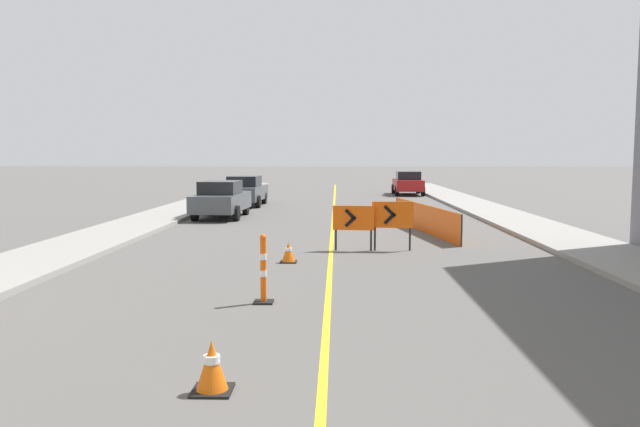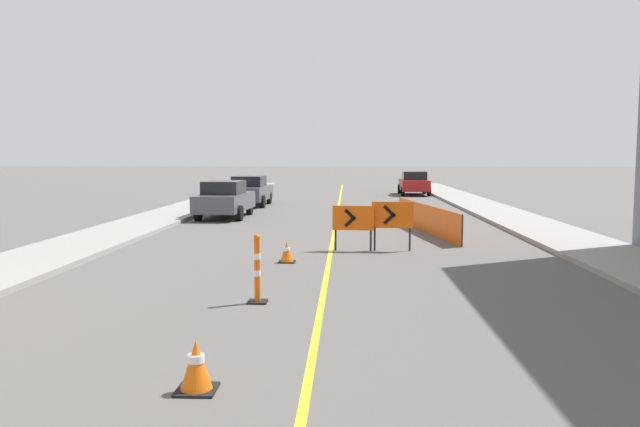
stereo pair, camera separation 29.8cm
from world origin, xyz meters
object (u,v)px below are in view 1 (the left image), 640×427
at_px(traffic_cone_third, 288,252).
at_px(parked_car_curb_mid, 245,191).
at_px(arrow_barricade_secondary, 393,216).
at_px(delineator_post_rear, 263,273).
at_px(parked_car_curb_far, 408,183).
at_px(arrow_barricade_primary, 353,219).
at_px(traffic_cone_second, 212,367).
at_px(parked_car_curb_near, 221,199).

height_order(traffic_cone_third, parked_car_curb_mid, parked_car_curb_mid).
xyz_separation_m(arrow_barricade_secondary, parked_car_curb_mid, (-6.45, 15.32, -0.17)).
bearing_deg(delineator_post_rear, parked_car_curb_far, 78.84).
bearing_deg(arrow_barricade_primary, parked_car_curb_far, 85.43).
distance_m(traffic_cone_second, parked_car_curb_mid, 26.20).
xyz_separation_m(arrow_barricade_primary, arrow_barricade_secondary, (1.10, 0.03, 0.08)).
distance_m(delineator_post_rear, parked_car_curb_far, 31.65).
distance_m(traffic_cone_second, arrow_barricade_primary, 10.79).
relative_size(arrow_barricade_primary, arrow_barricade_secondary, 0.92).
bearing_deg(traffic_cone_second, parked_car_curb_mid, 97.59).
distance_m(traffic_cone_third, arrow_barricade_primary, 2.69).
xyz_separation_m(traffic_cone_second, parked_car_curb_mid, (-3.46, 25.96, 0.50)).
bearing_deg(traffic_cone_third, parked_car_curb_far, 77.35).
xyz_separation_m(arrow_barricade_secondary, parked_car_curb_near, (-6.54, 9.01, -0.17)).
bearing_deg(parked_car_curb_near, arrow_barricade_secondary, -51.24).
height_order(arrow_barricade_primary, parked_car_curb_far, parked_car_curb_far).
height_order(delineator_post_rear, parked_car_curb_near, parked_car_curb_near).
bearing_deg(arrow_barricade_secondary, arrow_barricade_primary, -174.70).
distance_m(delineator_post_rear, parked_car_curb_mid, 21.96).
xyz_separation_m(traffic_cone_third, arrow_barricade_primary, (1.68, 2.00, 0.63)).
distance_m(arrow_barricade_secondary, parked_car_curb_near, 11.13).
distance_m(delineator_post_rear, parked_car_curb_near, 15.78).
relative_size(traffic_cone_second, traffic_cone_third, 1.16).
height_order(traffic_cone_second, parked_car_curb_far, parked_car_curb_far).
xyz_separation_m(traffic_cone_second, parked_car_curb_near, (-3.55, 19.65, 0.50)).
bearing_deg(parked_car_curb_near, delineator_post_rear, -73.90).
bearing_deg(traffic_cone_second, arrow_barricade_secondary, 74.31).
relative_size(traffic_cone_second, arrow_barricade_secondary, 0.43).
distance_m(arrow_barricade_primary, parked_car_curb_near, 10.55).
height_order(traffic_cone_second, parked_car_curb_mid, parked_car_curb_mid).
bearing_deg(arrow_barricade_primary, arrow_barricade_secondary, 7.02).
relative_size(traffic_cone_third, parked_car_curb_near, 0.12).
xyz_separation_m(traffic_cone_third, parked_car_curb_near, (-3.75, 11.04, 0.55)).
height_order(arrow_barricade_secondary, parked_car_curb_mid, parked_car_curb_mid).
relative_size(traffic_cone_second, delineator_post_rear, 0.47).
distance_m(delineator_post_rear, arrow_barricade_primary, 6.57).
relative_size(traffic_cone_third, parked_car_curb_mid, 0.12).
distance_m(traffic_cone_third, parked_car_curb_far, 27.41).
relative_size(arrow_barricade_primary, parked_car_curb_near, 0.29).
bearing_deg(traffic_cone_second, traffic_cone_third, 88.65).
xyz_separation_m(arrow_barricade_primary, parked_car_curb_far, (4.32, 24.74, -0.09)).
bearing_deg(traffic_cone_third, traffic_cone_second, -91.35).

